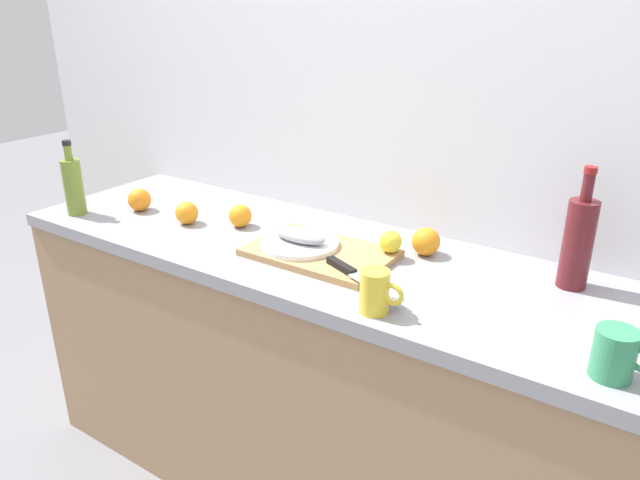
% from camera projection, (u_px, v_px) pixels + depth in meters
% --- Properties ---
extents(back_wall, '(3.20, 0.05, 2.50)m').
position_uv_depth(back_wall, '(374.00, 114.00, 1.87)').
color(back_wall, white).
rests_on(back_wall, ground_plane).
extents(kitchen_counter, '(2.00, 0.60, 0.90)m').
position_uv_depth(kitchen_counter, '(316.00, 377.00, 1.92)').
color(kitchen_counter, '#9E7A56').
rests_on(kitchen_counter, ground_plane).
extents(cutting_board, '(0.41, 0.26, 0.02)m').
position_uv_depth(cutting_board, '(320.00, 253.00, 1.71)').
color(cutting_board, tan).
rests_on(cutting_board, kitchen_counter).
extents(white_plate, '(0.23, 0.23, 0.01)m').
position_uv_depth(white_plate, '(300.00, 244.00, 1.72)').
color(white_plate, white).
rests_on(white_plate, cutting_board).
extents(fish_fillet, '(0.17, 0.07, 0.04)m').
position_uv_depth(fish_fillet, '(300.00, 235.00, 1.72)').
color(fish_fillet, gray).
rests_on(fish_fillet, white_plate).
extents(chef_knife, '(0.28, 0.14, 0.02)m').
position_uv_depth(chef_knife, '(353.00, 273.00, 1.54)').
color(chef_knife, silver).
rests_on(chef_knife, cutting_board).
extents(lemon_0, '(0.06, 0.06, 0.06)m').
position_uv_depth(lemon_0, '(390.00, 242.00, 1.68)').
color(lemon_0, yellow).
rests_on(lemon_0, cutting_board).
extents(olive_oil_bottle, '(0.06, 0.06, 0.25)m').
position_uv_depth(olive_oil_bottle, '(73.00, 185.00, 2.01)').
color(olive_oil_bottle, olive).
rests_on(olive_oil_bottle, kitchen_counter).
extents(wine_bottle, '(0.07, 0.07, 0.32)m').
position_uv_depth(wine_bottle, '(578.00, 242.00, 1.49)').
color(wine_bottle, '#59191E').
rests_on(wine_bottle, kitchen_counter).
extents(coffee_mug_0, '(0.12, 0.08, 0.10)m').
position_uv_depth(coffee_mug_0, '(615.00, 354.00, 1.15)').
color(coffee_mug_0, '#338C59').
rests_on(coffee_mug_0, kitchen_counter).
extents(coffee_mug_1, '(0.11, 0.07, 0.11)m').
position_uv_depth(coffee_mug_1, '(376.00, 292.00, 1.39)').
color(coffee_mug_1, yellow).
rests_on(coffee_mug_1, kitchen_counter).
extents(orange_0, '(0.07, 0.07, 0.07)m').
position_uv_depth(orange_0, '(240.00, 216.00, 1.92)').
color(orange_0, orange).
rests_on(orange_0, kitchen_counter).
extents(orange_1, '(0.08, 0.08, 0.08)m').
position_uv_depth(orange_1, '(426.00, 241.00, 1.70)').
color(orange_1, orange).
rests_on(orange_1, kitchen_counter).
extents(orange_2, '(0.08, 0.08, 0.08)m').
position_uv_depth(orange_2, '(139.00, 200.00, 2.06)').
color(orange_2, orange).
rests_on(orange_2, kitchen_counter).
extents(orange_3, '(0.07, 0.07, 0.07)m').
position_uv_depth(orange_3, '(187.00, 213.00, 1.94)').
color(orange_3, orange).
rests_on(orange_3, kitchen_counter).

